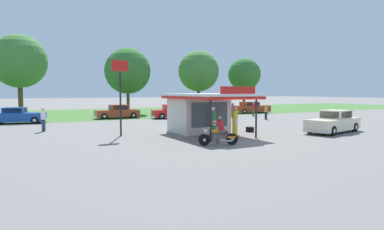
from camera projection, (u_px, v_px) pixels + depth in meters
ground_plane at (244, 141)px, 19.38m from camera, size 300.00×300.00×0.00m
grass_verge_strip at (112, 113)px, 45.69m from camera, size 120.00×24.00×0.01m
service_station_kiosk at (201, 110)px, 23.35m from camera, size 4.28×6.63×3.24m
gas_pump_nearside at (213, 124)px, 20.42m from camera, size 0.44×0.44×2.01m
gas_pump_offside at (235, 123)px, 21.22m from camera, size 0.44×0.44×2.00m
motorcycle_with_rider at (219, 133)px, 17.88m from camera, size 2.10×0.95×1.58m
featured_classic_sedan at (334, 123)px, 23.59m from camera, size 5.50×2.86×1.60m
parked_car_back_row_centre at (117, 112)px, 36.25m from camera, size 4.94×1.98×1.51m
parked_car_back_row_left at (218, 109)px, 41.52m from camera, size 5.17×2.80×1.57m
parked_car_back_row_centre_left at (17, 116)px, 30.35m from camera, size 5.22×2.99×1.50m
parked_car_back_row_centre_right at (174, 112)px, 36.38m from camera, size 5.11×2.41×1.53m
parked_car_back_row_far_left at (251, 108)px, 45.18m from camera, size 5.50×2.18×1.55m
bystander_leaning_by_kiosk at (266, 112)px, 34.79m from camera, size 0.34×0.34×1.54m
bystander_standing_back_lot at (253, 109)px, 39.61m from camera, size 0.35×0.35×1.62m
bystander_strolling_foreground at (233, 110)px, 36.61m from camera, size 0.38×0.38×1.71m
bystander_chatting_near_pumps at (43, 119)px, 24.09m from camera, size 0.34×0.34×1.77m
tree_oak_left at (128, 72)px, 43.46m from camera, size 6.09×6.09×8.75m
tree_oak_distant_spare at (243, 75)px, 52.39m from camera, size 5.18×5.18×8.32m
tree_oak_far_right at (17, 62)px, 41.06m from camera, size 6.72×6.72×10.15m
tree_oak_far_left at (199, 71)px, 48.50m from camera, size 6.03×6.03×9.00m
roadside_pole_sign at (120, 85)px, 21.49m from camera, size 1.10×0.12×4.98m
spare_tire_stack at (250, 129)px, 23.93m from camera, size 0.60×0.60×0.36m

